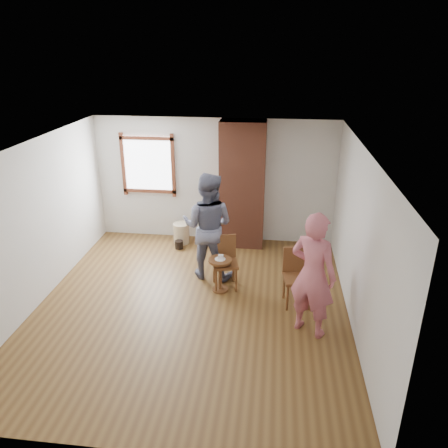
{
  "coord_description": "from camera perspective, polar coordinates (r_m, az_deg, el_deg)",
  "views": [
    {
      "loc": [
        1.24,
        -5.92,
        3.99
      ],
      "look_at": [
        0.43,
        0.8,
        1.15
      ],
      "focal_mm": 35.0,
      "sensor_mm": 36.0,
      "label": 1
    }
  ],
  "objects": [
    {
      "name": "stoneware_crock",
      "position": [
        9.33,
        -5.59,
        -1.19
      ],
      "size": [
        0.42,
        0.42,
        0.44
      ],
      "primitive_type": "cylinder",
      "rotation": [
        0.0,
        0.0,
        0.28
      ],
      "color": "beige",
      "rests_on": "ground"
    },
    {
      "name": "dining_chair_left",
      "position": [
        7.58,
        0.06,
        -4.56
      ],
      "size": [
        0.51,
        0.51,
        0.91
      ],
      "rotation": [
        0.0,
        0.0,
        0.23
      ],
      "color": "brown",
      "rests_on": "ground"
    },
    {
      "name": "brick_chimney",
      "position": [
        8.86,
        2.4,
        5.07
      ],
      "size": [
        0.9,
        0.5,
        2.6
      ],
      "primitive_type": "cube",
      "color": "brown",
      "rests_on": "ground"
    },
    {
      "name": "cake_slice",
      "position": [
        7.35,
        -0.43,
        -4.37
      ],
      "size": [
        0.08,
        0.07,
        0.06
      ],
      "primitive_type": "cube",
      "color": "white",
      "rests_on": "cake_plate"
    },
    {
      "name": "person_pink",
      "position": [
        6.32,
        11.52,
        -6.53
      ],
      "size": [
        0.82,
        0.74,
        1.89
      ],
      "primitive_type": "imported",
      "rotation": [
        0.0,
        0.0,
        2.62
      ],
      "color": "#CC6675",
      "rests_on": "ground"
    },
    {
      "name": "man",
      "position": [
        7.71,
        -2.12,
        -0.28
      ],
      "size": [
        1.04,
        0.87,
        1.95
      ],
      "primitive_type": "imported",
      "rotation": [
        0.0,
        0.0,
        3.0
      ],
      "color": "#131636",
      "rests_on": "ground"
    },
    {
      "name": "ground",
      "position": [
        7.25,
        -4.22,
        -10.72
      ],
      "size": [
        5.5,
        5.5,
        0.0
      ],
      "primitive_type": "plane",
      "color": "brown",
      "rests_on": "ground"
    },
    {
      "name": "dining_chair_right",
      "position": [
        7.19,
        9.51,
        -6.36
      ],
      "size": [
        0.5,
        0.5,
        0.94
      ],
      "rotation": [
        0.0,
        0.0,
        0.14
      ],
      "color": "brown",
      "rests_on": "ground"
    },
    {
      "name": "cake_plate",
      "position": [
        7.37,
        -0.51,
        -4.6
      ],
      "size": [
        0.18,
        0.18,
        0.01
      ],
      "primitive_type": "cylinder",
      "color": "white",
      "rests_on": "side_table"
    },
    {
      "name": "dark_pot",
      "position": [
        9.13,
        -5.9,
        -2.69
      ],
      "size": [
        0.17,
        0.17,
        0.17
      ],
      "primitive_type": "cylinder",
      "rotation": [
        0.0,
        0.0,
        0.01
      ],
      "color": "black",
      "rests_on": "ground"
    },
    {
      "name": "room_shell",
      "position": [
        7.0,
        -4.17,
        4.55
      ],
      "size": [
        5.04,
        5.52,
        2.62
      ],
      "color": "silver",
      "rests_on": "ground"
    },
    {
      "name": "side_table",
      "position": [
        7.46,
        -0.51,
        -5.97
      ],
      "size": [
        0.4,
        0.4,
        0.6
      ],
      "color": "brown",
      "rests_on": "ground"
    }
  ]
}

